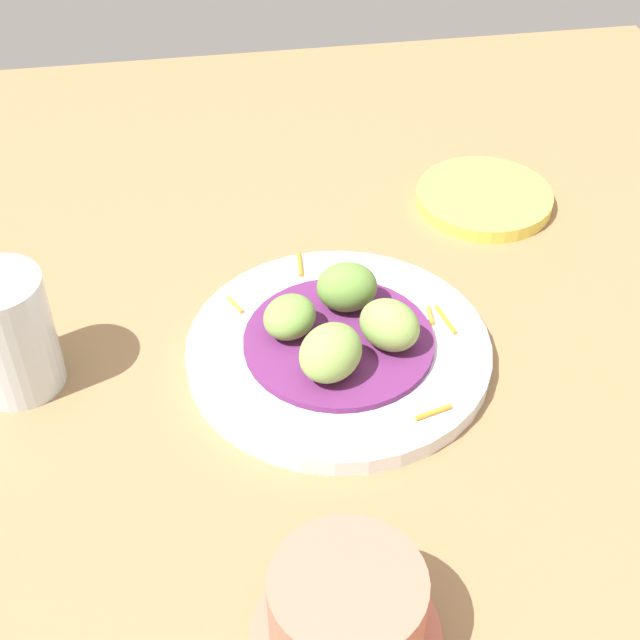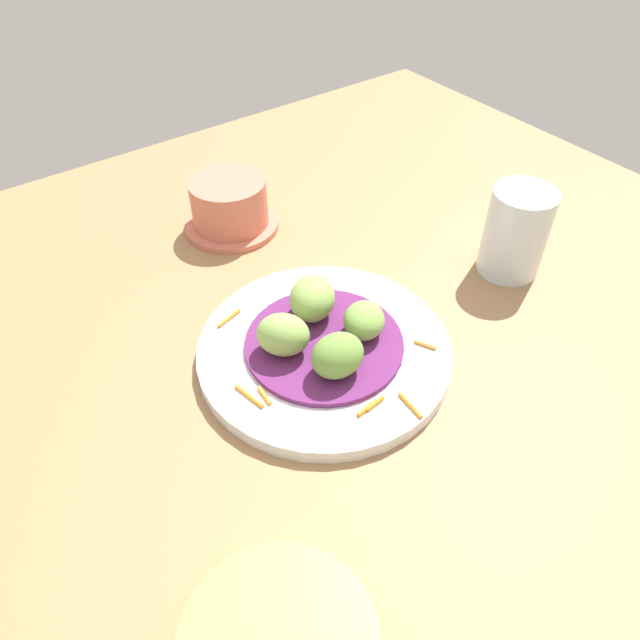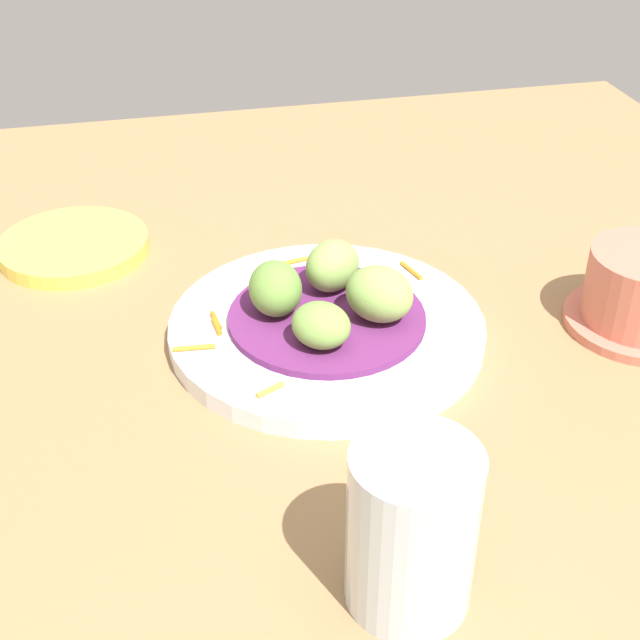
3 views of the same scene
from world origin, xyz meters
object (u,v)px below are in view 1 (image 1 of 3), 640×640
object	(u,v)px
side_plate_small	(484,198)
water_glass	(8,334)
main_plate	(339,350)
terracotta_bowl	(347,614)
guac_scoop_left	(290,317)
guac_scoop_right	(389,325)
guac_scoop_center	(331,353)
guac_scoop_back	(347,287)

from	to	relation	value
side_plate_small	water_glass	world-z (taller)	water_glass
main_plate	water_glass	world-z (taller)	water_glass
water_glass	main_plate	bearing A→B (deg)	-93.04
terracotta_bowl	guac_scoop_left	bearing A→B (deg)	-0.31
side_plate_small	water_glass	xyz separation A→B (cm)	(-18.41, 44.16, 4.43)
main_plate	terracotta_bowl	size ratio (longest dim) A/B	2.11
guac_scoop_left	water_glass	size ratio (longest dim) A/B	0.45
guac_scoop_right	terracotta_bowl	bearing A→B (deg)	161.82
water_glass	guac_scoop_left	bearing A→B (deg)	-90.06
side_plate_small	terracotta_bowl	xyz separation A→B (cm)	(-44.88, 22.43, 2.42)
guac_scoop_right	terracotta_bowl	distance (cm)	25.04
guac_scoop_right	terracotta_bowl	world-z (taller)	terracotta_bowl
main_plate	guac_scoop_center	bearing A→B (deg)	160.68
guac_scoop_back	water_glass	size ratio (longest dim) A/B	0.50
main_plate	side_plate_small	xyz separation A→B (cm)	(19.77, -18.45, -0.06)
side_plate_small	water_glass	distance (cm)	48.05
guac_scoop_center	guac_scoop_right	size ratio (longest dim) A/B	1.07
main_plate	guac_scoop_right	distance (cm)	5.33
main_plate	guac_scoop_center	xyz separation A→B (cm)	(-3.83, 1.34, 3.54)
guac_scoop_right	water_glass	xyz separation A→B (cm)	(2.71, 29.53, 0.92)
guac_scoop_left	guac_scoop_right	size ratio (longest dim) A/B	0.90
main_plate	side_plate_small	size ratio (longest dim) A/B	1.83
main_plate	guac_scoop_right	world-z (taller)	guac_scoop_right
water_glass	guac_scoop_center	bearing A→B (deg)	-102.03
side_plate_small	terracotta_bowl	size ratio (longest dim) A/B	1.15
guac_scoop_left	guac_scoop_center	size ratio (longest dim) A/B	0.84
main_plate	guac_scoop_back	bearing A→B (deg)	-19.32
guac_scoop_center	guac_scoop_right	xyz separation A→B (cm)	(2.49, -5.17, -0.09)
guac_scoop_left	guac_scoop_back	world-z (taller)	guac_scoop_back
guac_scoop_right	water_glass	distance (cm)	29.67
terracotta_bowl	water_glass	distance (cm)	34.31
main_plate	side_plate_small	distance (cm)	27.05
main_plate	guac_scoop_right	size ratio (longest dim) A/B	4.93
guac_scoop_center	terracotta_bowl	world-z (taller)	terracotta_bowl
side_plate_small	main_plate	bearing A→B (deg)	136.98
guac_scoop_left	terracotta_bowl	world-z (taller)	terracotta_bowl
main_plate	water_glass	size ratio (longest dim) A/B	2.45
main_plate	guac_scoop_right	bearing A→B (deg)	-109.32
guac_scoop_center	side_plate_small	xyz separation A→B (cm)	(23.60, -19.80, -3.60)
main_plate	guac_scoop_back	xyz separation A→B (cm)	(3.83, -1.34, 3.48)
side_plate_small	water_glass	size ratio (longest dim) A/B	1.33
guac_scoop_left	side_plate_small	distance (cm)	29.08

